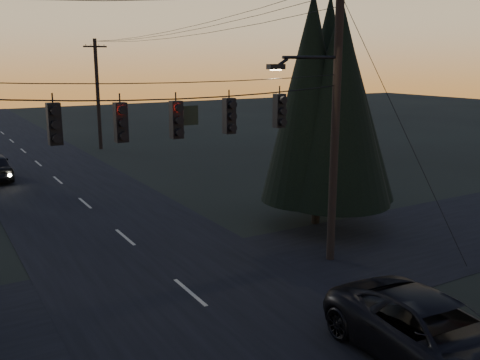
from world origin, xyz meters
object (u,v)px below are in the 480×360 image
utility_pole_right (330,259)px  utility_pole_far_r (101,149)px  suv_near (436,336)px  evergreen_right (319,111)px

utility_pole_right → utility_pole_far_r: (0.00, 28.00, 0.00)m
utility_pole_right → utility_pole_far_r: utility_pole_right is taller
utility_pole_right → suv_near: size_ratio=1.77×
utility_pole_far_r → suv_near: (-2.42, -34.53, 0.79)m
evergreen_right → utility_pole_right: bearing=-121.6°
utility_pole_far_r → evergreen_right: 24.92m
utility_pole_far_r → suv_near: 34.62m
utility_pole_right → utility_pole_far_r: size_ratio=1.18×
utility_pole_right → evergreen_right: size_ratio=1.18×
utility_pole_far_r → evergreen_right: evergreen_right is taller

